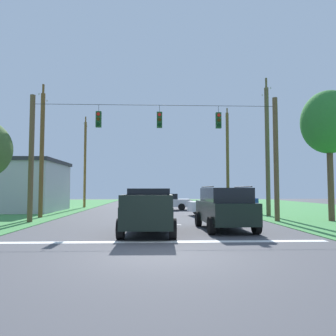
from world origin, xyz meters
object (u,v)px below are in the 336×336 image
utility_pole_mid_right (267,149)px  tree_roadside_right (329,123)px  distant_car_oncoming (235,200)px  utility_pole_far_right (228,158)px  distant_car_far_parked (166,201)px  pickup_truck (149,211)px  suv_black (225,207)px  distant_car_crossing_white (218,205)px  utility_pole_far_left (85,163)px  overhead_signal_span (156,152)px  utility_pole_mid_left (42,153)px

utility_pole_mid_right → tree_roadside_right: size_ratio=1.27×
distant_car_oncoming → utility_pole_far_right: utility_pole_far_right is taller
distant_car_far_parked → utility_pole_far_right: bearing=37.2°
utility_pole_far_right → utility_pole_mid_right: bearing=-90.0°
utility_pole_far_right → pickup_truck: bearing=-110.8°
suv_black → distant_car_crossing_white: suv_black is taller
distant_car_far_parked → utility_pole_far_left: (-8.59, 4.52, 4.00)m
overhead_signal_span → utility_pole_mid_left: 8.46m
overhead_signal_span → utility_pole_far_right: bearing=64.8°
tree_roadside_right → distant_car_oncoming: bearing=98.7°
pickup_truck → utility_pole_far_right: size_ratio=0.49×
utility_pole_far_right → tree_roadside_right: 17.45m
pickup_truck → utility_pole_far_right: 24.13m
utility_pole_mid_right → pickup_truck: bearing=-133.3°
utility_pole_far_right → utility_pole_mid_left: 21.14m
distant_car_oncoming → utility_pole_mid_right: (-0.20, -10.65, 4.04)m
utility_pole_mid_left → utility_pole_far_left: size_ratio=0.94×
distant_car_crossing_white → utility_pole_mid_left: bearing=-172.8°
pickup_truck → utility_pole_mid_left: utility_pole_mid_left is taller
utility_pole_mid_left → pickup_truck: bearing=-48.0°
distant_car_far_parked → utility_pole_mid_right: size_ratio=0.44×
suv_black → utility_pole_mid_left: utility_pole_mid_left is taller
pickup_truck → distant_car_crossing_white: (4.98, 9.85, -0.18)m
overhead_signal_span → distant_car_oncoming: 17.12m
utility_pole_far_left → distant_car_crossing_white: bearing=-43.4°
distant_car_crossing_white → utility_pole_far_right: size_ratio=0.40×
utility_pole_mid_right → distant_car_oncoming: bearing=88.9°
utility_pole_mid_left → tree_roadside_right: bearing=-10.4°
overhead_signal_span → distant_car_crossing_white: (4.64, 4.85, -3.33)m
distant_car_crossing_white → pickup_truck: bearing=-116.8°
distant_car_far_parked → distant_car_oncoming: bearing=21.0°
utility_pole_mid_right → utility_pole_far_right: utility_pole_far_right is taller
distant_car_far_parked → utility_pole_far_left: size_ratio=0.45×
pickup_truck → distant_car_far_parked: bearing=85.2°
distant_car_crossing_white → suv_black: bearing=-99.0°
distant_car_oncoming → suv_black: bearing=-105.2°
overhead_signal_span → distant_car_far_parked: (1.06, 11.83, -3.33)m
distant_car_oncoming → utility_pole_mid_left: bearing=-144.8°
distant_car_crossing_white → distant_car_oncoming: size_ratio=1.03×
pickup_truck → utility_pole_mid_left: 11.66m
overhead_signal_span → utility_pole_mid_right: size_ratio=1.47×
pickup_truck → utility_pole_mid_left: (-7.45, 8.27, 3.47)m
suv_black → utility_pole_far_left: size_ratio=0.50×
overhead_signal_span → distant_car_far_parked: 12.33m
pickup_truck → suv_black: suv_black is taller
utility_pole_far_right → utility_pole_far_left: bearing=-177.0°
utility_pole_mid_left → tree_roadside_right: (18.33, -3.36, 1.54)m
distant_car_far_parked → utility_pole_mid_left: (-8.86, -8.56, 3.65)m
pickup_truck → suv_black: bearing=14.3°
pickup_truck → distant_car_crossing_white: bearing=63.2°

